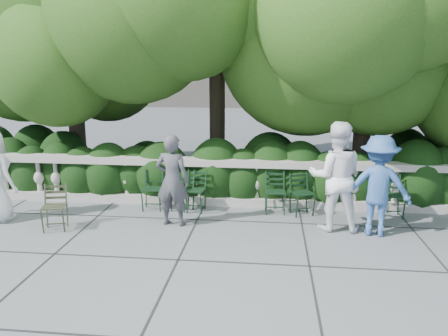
# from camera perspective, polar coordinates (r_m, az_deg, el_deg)

# --- Properties ---
(ground) EXTENTS (90.00, 90.00, 0.00)m
(ground) POSITION_cam_1_polar(r_m,az_deg,el_deg) (7.73, -0.81, -8.95)
(ground) COLOR #575A5F
(ground) RESTS_ON ground
(balustrade) EXTENTS (12.00, 0.44, 1.00)m
(balustrade) POSITION_cam_1_polar(r_m,az_deg,el_deg) (9.27, 0.53, -1.95)
(balustrade) COLOR #9E998E
(balustrade) RESTS_ON ground
(shrub_hedge) EXTENTS (15.00, 2.60, 1.70)m
(shrub_hedge) POSITION_cam_1_polar(r_m,az_deg,el_deg) (10.55, 1.17, -2.78)
(shrub_hedge) COLOR black
(shrub_hedge) RESTS_ON ground
(tree_canopy) EXTENTS (15.04, 6.52, 6.78)m
(tree_canopy) POSITION_cam_1_polar(r_m,az_deg,el_deg) (10.34, 5.38, 19.00)
(tree_canopy) COLOR #3F3023
(tree_canopy) RESTS_ON ground
(chair_a) EXTENTS (0.46, 0.50, 0.84)m
(chair_a) POSITION_cam_1_polar(r_m,az_deg,el_deg) (9.09, -9.43, -5.65)
(chair_a) COLOR black
(chair_a) RESTS_ON ground
(chair_b) EXTENTS (0.49, 0.53, 0.84)m
(chair_b) POSITION_cam_1_polar(r_m,az_deg,el_deg) (8.91, -4.10, -5.92)
(chair_b) COLOR black
(chair_b) RESTS_ON ground
(chair_c) EXTENTS (0.54, 0.57, 0.84)m
(chair_c) POSITION_cam_1_polar(r_m,az_deg,el_deg) (8.98, -5.86, -5.78)
(chair_c) COLOR black
(chair_c) RESTS_ON ground
(chair_d) EXTENTS (0.47, 0.51, 0.84)m
(chair_d) POSITION_cam_1_polar(r_m,az_deg,el_deg) (8.83, 6.70, -6.14)
(chair_d) COLOR black
(chair_d) RESTS_ON ground
(chair_e) EXTENTS (0.47, 0.50, 0.84)m
(chair_e) POSITION_cam_1_polar(r_m,az_deg,el_deg) (9.15, 21.21, -6.28)
(chair_e) COLOR black
(chair_e) RESTS_ON ground
(chair_f) EXTENTS (0.58, 0.60, 0.84)m
(chair_f) POSITION_cam_1_polar(r_m,az_deg,el_deg) (8.83, 10.46, -6.28)
(chair_f) COLOR black
(chair_f) RESTS_ON ground
(chair_weathered) EXTENTS (0.54, 0.57, 0.84)m
(chair_weathered) POSITION_cam_1_polar(r_m,az_deg,el_deg) (8.47, -21.28, -7.88)
(chair_weathered) COLOR black
(chair_weathered) RESTS_ON ground
(person_woman_grey) EXTENTS (0.67, 0.48, 1.72)m
(person_woman_grey) POSITION_cam_1_polar(r_m,az_deg,el_deg) (8.09, -6.75, -1.61)
(person_woman_grey) COLOR #434348
(person_woman_grey) RESTS_ON ground
(person_casual_man) EXTENTS (0.98, 0.78, 1.98)m
(person_casual_man) POSITION_cam_1_polar(r_m,az_deg,el_deg) (8.04, 14.35, -1.09)
(person_casual_man) COLOR white
(person_casual_man) RESTS_ON ground
(person_older_blue) EXTENTS (1.23, 0.83, 1.77)m
(person_older_blue) POSITION_cam_1_polar(r_m,az_deg,el_deg) (8.02, 19.45, -2.22)
(person_older_blue) COLOR #335B9A
(person_older_blue) RESTS_ON ground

